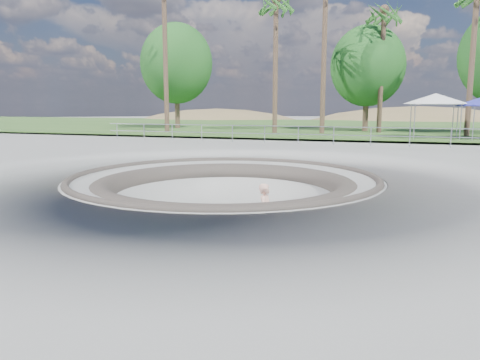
{
  "coord_description": "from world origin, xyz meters",
  "views": [
    {
      "loc": [
        5.44,
        -14.4,
        2.38
      ],
      "look_at": [
        0.49,
        0.18,
        -0.1
      ],
      "focal_mm": 35.0,
      "sensor_mm": 36.0,
      "label": 1
    }
  ],
  "objects": [
    {
      "name": "ground",
      "position": [
        0.0,
        0.0,
        0.0
      ],
      "size": [
        180.0,
        180.0,
        0.0
      ],
      "primitive_type": "plane",
      "color": "#969691",
      "rests_on": "ground"
    },
    {
      "name": "distant_hills",
      "position": [
        3.78,
        57.17,
        -7.02
      ],
      "size": [
        103.2,
        45.0,
        28.6
      ],
      "color": "olive",
      "rests_on": "ground"
    },
    {
      "name": "skater",
      "position": [
        1.67,
        -0.84,
        -0.9
      ],
      "size": [
        0.45,
        0.67,
        1.82
      ],
      "primitive_type": "imported",
      "rotation": [
        0.0,
        0.0,
        1.55
      ],
      "color": "#EDB299",
      "rests_on": "skateboard"
    },
    {
      "name": "skate_bowl",
      "position": [
        0.0,
        0.0,
        -1.83
      ],
      "size": [
        14.0,
        14.0,
        4.1
      ],
      "color": "#969691",
      "rests_on": "ground"
    },
    {
      "name": "bushy_tree_left",
      "position": [
        -13.73,
        24.38,
        6.02
      ],
      "size": [
        6.53,
        5.94,
        9.42
      ],
      "color": "brown",
      "rests_on": "ground"
    },
    {
      "name": "skateboard",
      "position": [
        1.67,
        -0.84,
        -1.83
      ],
      "size": [
        0.86,
        0.33,
        0.09
      ],
      "color": "olive",
      "rests_on": "ground"
    },
    {
      "name": "safety_railing",
      "position": [
        0.0,
        12.0,
        0.69
      ],
      "size": [
        25.0,
        0.06,
        1.03
      ],
      "color": "#94969C",
      "rests_on": "ground"
    },
    {
      "name": "grass_strip",
      "position": [
        0.0,
        34.0,
        0.22
      ],
      "size": [
        180.0,
        36.0,
        0.12
      ],
      "color": "#365F26",
      "rests_on": "ground"
    },
    {
      "name": "canopy_white",
      "position": [
        7.54,
        18.0,
        2.75
      ],
      "size": [
        5.57,
        5.57,
        2.82
      ],
      "color": "#94969C",
      "rests_on": "ground"
    },
    {
      "name": "bushy_tree_mid",
      "position": [
        2.8,
        24.95,
        5.42
      ],
      "size": [
        5.87,
        5.34,
        8.47
      ],
      "color": "brown",
      "rests_on": "ground"
    },
    {
      "name": "palm_d",
      "position": [
        3.96,
        23.13,
        8.77
      ],
      "size": [
        2.6,
        2.6,
        9.96
      ],
      "color": "brown",
      "rests_on": "ground"
    },
    {
      "name": "palm_b",
      "position": [
        -3.55,
        20.3,
        9.38
      ],
      "size": [
        2.6,
        2.6,
        10.62
      ],
      "color": "brown",
      "rests_on": "ground"
    }
  ]
}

